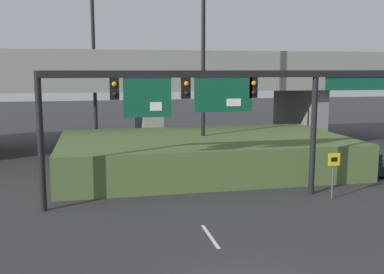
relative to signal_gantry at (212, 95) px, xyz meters
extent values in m
cube|color=silver|center=(-1.21, -4.49, -4.94)|extent=(0.14, 2.40, 0.01)
cube|color=silver|center=(-1.21, 2.60, -4.94)|extent=(0.14, 2.40, 0.01)
cube|color=silver|center=(-1.21, 9.69, -4.94)|extent=(0.14, 2.40, 0.01)
cube|color=silver|center=(-1.21, 16.79, -4.94)|extent=(0.14, 2.40, 0.01)
cylinder|color=black|center=(-7.55, 0.02, -1.91)|extent=(0.28, 0.28, 6.07)
cylinder|color=black|center=(5.14, 0.02, -1.91)|extent=(0.28, 0.28, 6.07)
cube|color=black|center=(0.73, 0.02, 0.97)|extent=(16.56, 0.32, 0.32)
cube|color=black|center=(-4.38, 0.02, 0.33)|extent=(0.40, 0.28, 0.95)
sphere|color=orange|center=(-4.38, -0.15, 0.54)|extent=(0.22, 0.22, 0.22)
sphere|color=black|center=(-4.38, -0.15, 0.12)|extent=(0.22, 0.22, 0.22)
cube|color=black|center=(-1.21, 0.02, 0.33)|extent=(0.40, 0.28, 0.95)
sphere|color=orange|center=(-1.21, -0.15, 0.54)|extent=(0.22, 0.22, 0.22)
sphere|color=black|center=(-1.21, -0.15, 0.12)|extent=(0.22, 0.22, 0.22)
cube|color=black|center=(1.97, 0.02, 0.33)|extent=(0.40, 0.28, 0.95)
sphere|color=orange|center=(1.97, -0.15, 0.54)|extent=(0.22, 0.22, 0.22)
sphere|color=black|center=(1.97, -0.15, 0.12)|extent=(0.22, 0.22, 0.22)
cube|color=#0F4C33|center=(-2.95, -0.08, -0.06)|extent=(2.12, 0.08, 1.74)
cube|color=white|center=(-2.58, -0.13, -0.45)|extent=(0.53, 0.03, 0.38)
cube|color=#0F4C33|center=(0.54, -0.08, 0.02)|extent=(2.74, 0.08, 1.57)
cube|color=white|center=(1.02, -0.13, -0.33)|extent=(0.69, 0.03, 0.34)
cube|color=#0F4C33|center=(7.27, -0.04, 0.49)|extent=(3.27, 0.07, 0.64)
cylinder|color=#4C4C4C|center=(5.70, -1.00, -3.81)|extent=(0.08, 0.08, 2.27)
cube|color=yellow|center=(5.70, -1.04, -3.02)|extent=(0.60, 0.03, 0.60)
cube|color=black|center=(5.70, -1.06, -3.02)|extent=(0.33, 0.01, 0.21)
cylinder|color=black|center=(-5.20, 11.41, 2.08)|extent=(0.24, 0.24, 14.05)
cylinder|color=black|center=(1.23, 6.74, 3.68)|extent=(0.24, 0.24, 17.25)
cube|color=gray|center=(-1.21, 15.00, 0.61)|extent=(44.84, 9.37, 1.89)
cube|color=gray|center=(-1.21, 10.52, 2.00)|extent=(44.84, 0.40, 0.90)
cube|color=gray|center=(-1.21, 15.00, -2.64)|extent=(1.40, 7.50, 4.61)
cube|color=gray|center=(11.50, 15.00, -2.64)|extent=(1.40, 7.50, 4.61)
cube|color=#4C6033|center=(1.19, 6.28, -3.91)|extent=(17.09, 9.92, 2.07)
cube|color=black|center=(9.65, 2.94, -4.50)|extent=(4.63, 2.66, 0.56)
cube|color=black|center=(9.48, 2.98, -3.89)|extent=(2.55, 2.04, 0.67)
cylinder|color=black|center=(11.13, 3.41, -4.62)|extent=(0.67, 0.35, 0.64)
cylinder|color=black|center=(8.49, 3.99, -4.62)|extent=(0.67, 0.35, 0.64)
cylinder|color=black|center=(8.16, 2.47, -4.62)|extent=(0.67, 0.35, 0.64)
camera|label=1|loc=(-5.22, -19.86, 1.17)|focal=42.00mm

